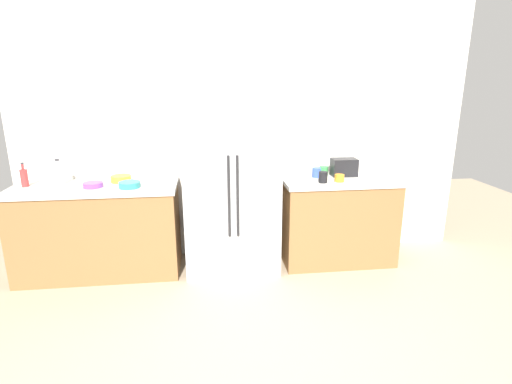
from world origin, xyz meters
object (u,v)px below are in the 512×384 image
Objects in this scene: cup_a at (324,170)px; cup_c at (323,177)px; cup_d at (339,178)px; refrigerator at (231,187)px; bottle_b at (24,177)px; bowl_b at (93,185)px; cup_b at (316,173)px; toaster at (344,167)px; bottle_a at (59,175)px; bowl_c at (121,179)px; bowl_a at (130,185)px.

cup_a is 0.87× the size of cup_c.
cup_c reaches higher than cup_d.
refrigerator is 1.95m from bottle_b.
cup_b is at bearing 3.43° from bowl_b.
toaster is 2.51m from bowl_b.
refrigerator is at bearing -2.55° from bottle_a.
cup_d is at bearing -1.92° from bowl_b.
cup_c is (2.54, -0.21, -0.05)m from bottle_a.
bottle_a is 0.31m from bottle_b.
bottle_a is 2.72× the size of cup_a.
toaster is 2.84m from bottle_a.
bowl_c is (0.22, 0.19, 0.01)m from bowl_b.
bowl_b is (0.65, -0.11, -0.07)m from bottle_b.
bottle_b reaches higher than bowl_a.
cup_b reaches higher than bowl_c.
toaster is 2.75× the size of cup_d.
bottle_a is 1.11× the size of bottle_b.
cup_b is at bearing 91.03° from cup_c.
bowl_a is at bearing -174.28° from toaster.
refrigerator reaches higher than cup_b.
refrigerator is 8.57× the size of bowl_a.
refrigerator reaches higher than bottle_b.
cup_d is (3.02, -0.19, -0.05)m from bottle_b.
cup_b is at bearing 0.50° from bottle_b.
toaster is at bearing -23.14° from cup_a.
bottle_a reaches higher than bowl_b.
toaster is at bearing 5.83° from refrigerator.
toaster is at bearing 1.00° from bottle_b.
bottle_b is 1.19× the size of bowl_c.
bowl_a is (-2.16, -0.22, -0.06)m from toaster.
refrigerator reaches higher than cup_c.
bowl_b is at bearing -139.80° from bowl_c.
bowl_b is (-2.31, -0.24, -0.02)m from cup_a.
bowl_a is at bearing 178.74° from cup_c.
bottle_b is 2.85m from cup_b.
bowl_c is (-0.12, 0.24, 0.00)m from bowl_a.
cup_a is at bearing 6.03° from bowl_b.
bowl_a is at bearing -174.42° from refrigerator.
bowl_c is (-1.98, 0.28, -0.02)m from cup_c.
bottle_a is at bearing 177.45° from refrigerator.
toaster is 2.42× the size of cup_c.
cup_a is 0.36m from cup_c.
bottle_a is (-2.84, -0.05, 0.01)m from toaster.
bottle_a is 2.63× the size of cup_b.
refrigerator is 1.31m from bowl_b.
refrigerator is at bearing -1.99° from bottle_b.
cup_a is at bearing 72.49° from cup_c.
refrigerator is 17.86× the size of cup_d.
refrigerator is 0.91m from cup_b.
cup_b is 2.20m from bowl_b.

